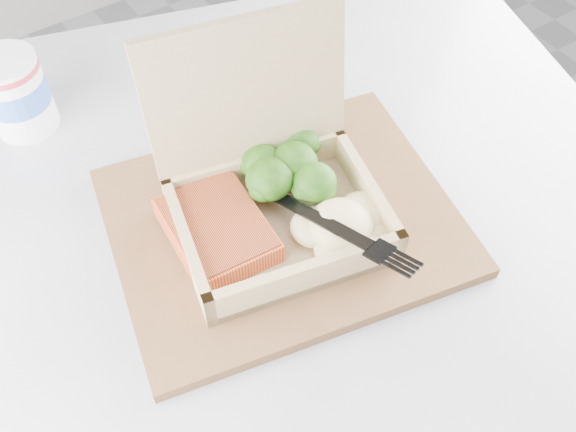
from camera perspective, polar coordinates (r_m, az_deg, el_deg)
cafe_table at (r=0.82m, az=0.29°, el=-9.00°), size 1.00×1.00×0.73m
serving_tray at (r=0.65m, az=-0.47°, el=-0.49°), size 0.39×0.34×0.01m
takeout_container at (r=0.62m, az=-1.66°, el=3.03°), size 0.23×0.22×0.19m
salmon_fillet at (r=0.61m, az=-6.33°, el=-1.22°), size 0.09×0.12×0.02m
broccoli_pile at (r=0.65m, az=0.51°, el=4.28°), size 0.11×0.11×0.04m
mashed_potatoes at (r=0.61m, az=4.72°, el=-0.86°), size 0.10×0.09×0.04m
plastic_fork at (r=0.60m, az=1.46°, el=0.80°), size 0.05×0.17×0.03m
paper_cup at (r=0.78m, az=-23.13°, el=10.15°), size 0.07×0.07×0.09m
receipt at (r=0.80m, az=-1.39°, el=10.89°), size 0.10×0.15×0.00m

